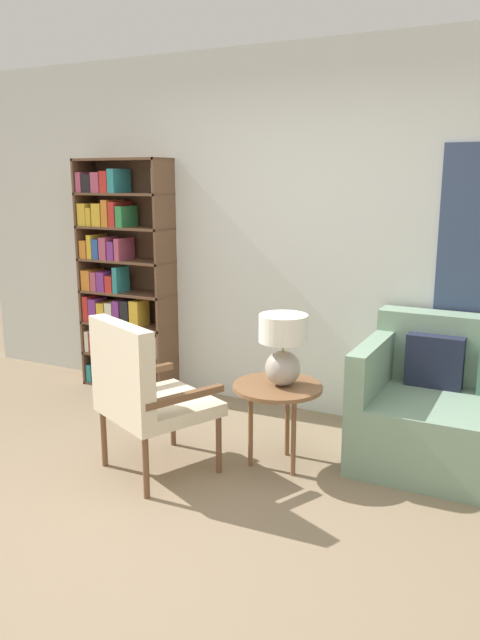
% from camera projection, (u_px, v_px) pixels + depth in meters
% --- Properties ---
extents(ground_plane, '(14.00, 14.00, 0.00)m').
position_uv_depth(ground_plane, '(156.00, 537.00, 3.13)').
color(ground_plane, '#847056').
extents(wall_back, '(6.40, 0.08, 2.70)m').
position_uv_depth(wall_back, '(312.00, 236.00, 4.58)').
color(wall_back, silver).
rests_on(wall_back, ground_plane).
extents(bookshelf, '(0.81, 0.30, 1.92)m').
position_uv_depth(bookshelf, '(118.00, 274.00, 5.23)').
color(bookshelf, brown).
rests_on(bookshelf, ground_plane).
extents(armchair, '(0.79, 0.78, 0.96)m').
position_uv_depth(armchair, '(142.00, 388.00, 3.67)').
color(armchair, brown).
rests_on(armchair, ground_plane).
extents(side_table, '(0.55, 0.55, 0.53)m').
position_uv_depth(side_table, '(278.00, 393.00, 3.82)').
color(side_table, brown).
rests_on(side_table, ground_plane).
extents(table_lamp, '(0.30, 0.30, 0.44)m').
position_uv_depth(table_lamp, '(283.00, 345.00, 3.75)').
color(table_lamp, '#A59E93').
rests_on(table_lamp, side_table).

